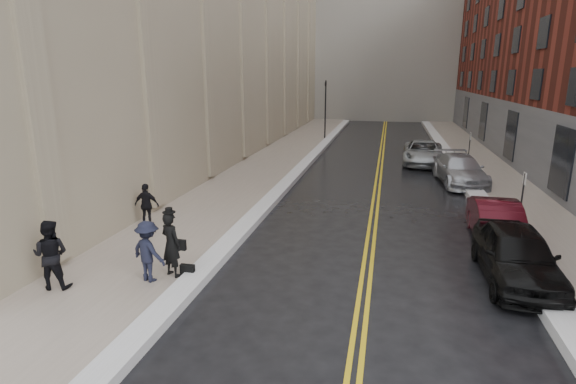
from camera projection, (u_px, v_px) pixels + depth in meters
The scene contains 18 objects.
ground at pixel (259, 312), 11.14m from camera, with size 160.00×160.00×0.00m, color black.
sidewalk_left at pixel (261, 170), 27.17m from camera, with size 4.00×64.00×0.15m, color gray.
sidewalk_right at pixel (501, 182), 24.33m from camera, with size 3.00×64.00×0.15m, color gray.
lane_stripe_a at pixel (376, 177), 25.74m from camera, with size 0.12×64.00×0.01m, color gold.
lane_stripe_b at pixel (381, 177), 25.69m from camera, with size 0.12×64.00×0.01m, color gold.
snow_ridge_left at pixel (298, 171), 26.67m from camera, with size 0.70×60.80×0.26m, color silver.
snow_ridge_right at pixel (465, 179), 24.70m from camera, with size 0.85×60.80×0.30m, color silver.
traffic_signal at pixel (325, 105), 39.22m from camera, with size 0.18×0.15×5.20m.
parking_sign_near at pixel (522, 195), 16.68m from camera, with size 0.06×0.35×2.23m.
parking_sign_far at pixel (469, 146), 28.01m from camera, with size 0.06×0.35×2.23m.
car_black at pixel (516, 255), 12.66m from camera, with size 1.87×4.64×1.58m, color black.
car_maroon at pixel (497, 222), 15.70m from camera, with size 1.49×4.27×1.41m, color #410B13.
car_silver_near at pixel (460, 170), 24.04m from camera, with size 2.14×5.25×1.52m, color #A4A6AC.
car_silver_far at pixel (423, 152), 29.34m from camera, with size 2.52×5.47×1.52m, color #9A9EA1.
pedestrian_main at pixel (171, 244), 12.60m from camera, with size 0.69×0.45×1.88m, color black.
pedestrian_a at pixel (51, 254), 11.87m from camera, with size 0.92×0.72×1.90m, color black.
pedestrian_b at pixel (148, 251), 12.31m from camera, with size 1.12×0.64×1.73m, color black.
pedestrian_c at pixel (147, 205), 16.83m from camera, with size 0.96×0.40×1.64m, color black.
Camera 1 is at (2.90, -9.62, 5.72)m, focal length 28.00 mm.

